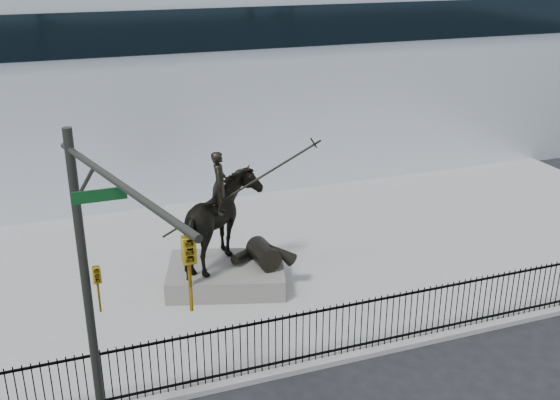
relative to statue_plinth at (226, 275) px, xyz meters
name	(u,v)px	position (x,y,z in m)	size (l,w,h in m)	color
ground	(396,379)	(2.70, -5.83, -0.48)	(120.00, 120.00, 0.00)	black
plaza	(294,257)	(2.70, 1.17, -0.41)	(30.00, 12.00, 0.15)	gray
building	(199,65)	(2.70, 14.17, 4.02)	(44.00, 14.00, 9.00)	silver
picket_fence	(375,322)	(2.70, -4.58, 0.42)	(22.10, 0.10, 1.50)	black
statue_plinth	(226,275)	(0.00, 0.00, 0.00)	(3.54, 2.43, 0.66)	#615E59
equestrian_statue	(227,224)	(0.06, -0.02, 1.72)	(4.35, 3.37, 3.84)	black
traffic_signal_left	(103,295)	(-4.05, -6.45, 3.55)	(1.52, 4.84, 7.00)	#272A24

